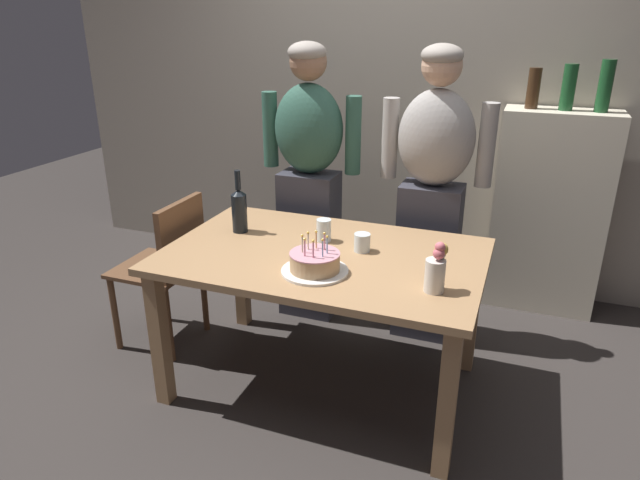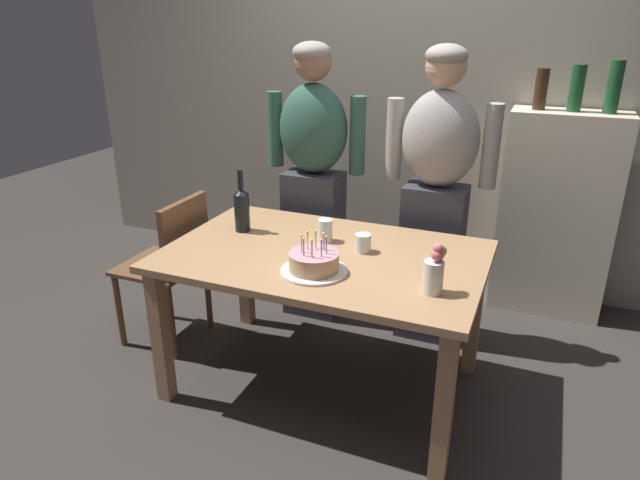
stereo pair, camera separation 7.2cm
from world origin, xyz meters
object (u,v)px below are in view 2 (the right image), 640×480
water_glass_far (325,230)px  person_woman_cardigan (436,194)px  dining_chair (173,259)px  wine_bottle (242,208)px  water_glass_near (363,243)px  person_man_bearded (314,180)px  flower_vase (435,270)px  birthday_cake (314,263)px

water_glass_far → person_woman_cardigan: person_woman_cardigan is taller
dining_chair → wine_bottle: bearing=95.1°
water_glass_near → dining_chair: size_ratio=0.10×
water_glass_near → person_man_bearded: bearing=130.0°
water_glass_far → flower_vase: 0.71m
birthday_cake → person_man_bearded: person_man_bearded is taller
flower_vase → person_woman_cardigan: 0.93m
birthday_cake → person_woman_cardigan: person_woman_cardigan is taller
dining_chair → person_woman_cardigan: bearing=115.5°
person_man_bearded → flower_vase: bearing=135.2°
birthday_cake → water_glass_far: (-0.09, 0.36, 0.01)m
birthday_cake → person_woman_cardigan: (0.34, 0.92, 0.09)m
wine_bottle → person_woman_cardigan: bearing=33.9°
water_glass_far → water_glass_near: bearing=-14.9°
person_man_bearded → person_woman_cardigan: (0.73, 0.00, 0.00)m
water_glass_far → flower_vase: size_ratio=0.52×
birthday_cake → person_woman_cardigan: bearing=69.9°
water_glass_near → person_man_bearded: person_man_bearded is taller
flower_vase → person_woman_cardigan: person_woman_cardigan is taller
person_man_bearded → water_glass_near: bearing=130.0°
person_man_bearded → dining_chair: person_man_bearded is taller
birthday_cake → water_glass_far: bearing=104.4°
wine_bottle → person_woman_cardigan: (0.88, 0.59, 0.01)m
water_glass_near → wine_bottle: size_ratio=0.27×
person_woman_cardigan → birthday_cake: bearing=69.9°
flower_vase → dining_chair: size_ratio=0.25×
water_glass_far → person_man_bearded: person_man_bearded is taller
person_man_bearded → dining_chair: 0.94m
water_glass_far → dining_chair: bearing=-175.6°
water_glass_near → wine_bottle: wine_bottle is taller
flower_vase → person_man_bearded: 1.30m
water_glass_far → person_man_bearded: 0.64m
person_woman_cardigan → person_man_bearded: bearing=0.0°
wine_bottle → flower_vase: (1.07, -0.32, -0.02)m
water_glass_near → person_woman_cardigan: person_woman_cardigan is taller
birthday_cake → water_glass_far: size_ratio=2.62×
water_glass_far → person_woman_cardigan: 0.71m
water_glass_far → wine_bottle: 0.46m
person_woman_cardigan → dining_chair: (-1.32, -0.63, -0.36)m
person_woman_cardigan → dining_chair: bearing=25.5°
person_woman_cardigan → wine_bottle: bearing=33.9°
water_glass_far → birthday_cake: bearing=-75.6°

